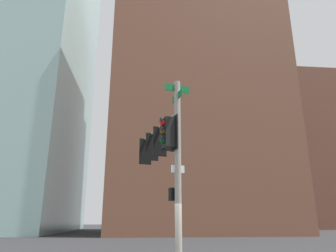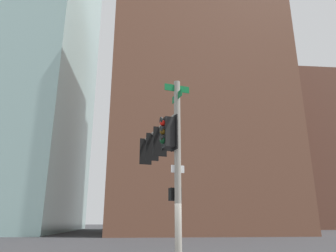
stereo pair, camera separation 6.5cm
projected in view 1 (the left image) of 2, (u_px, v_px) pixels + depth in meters
signal_pole_assembly at (162, 150)px, 11.32m from camera, size 1.70×4.82×6.63m
building_brick_nearside at (194, 102)px, 49.72m from camera, size 25.04×20.39×40.38m
building_brick_midblock at (174, 122)px, 54.41m from camera, size 19.71×16.55×36.86m
building_glass_tower at (17, 38)px, 57.51m from camera, size 24.95×29.50×69.20m
building_brick_farside at (297, 151)px, 68.40m from camera, size 18.01×17.26×33.04m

